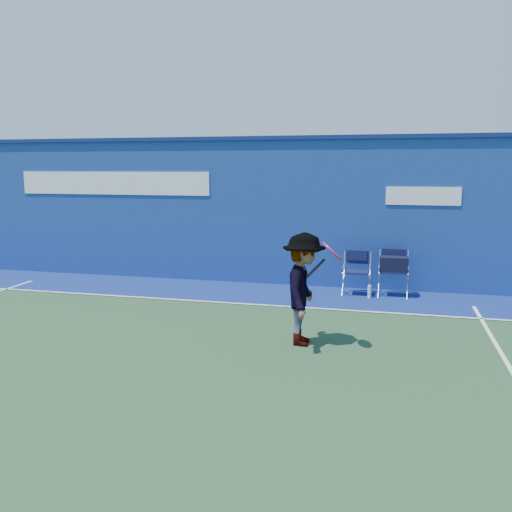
% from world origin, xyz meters
% --- Properties ---
extents(ground, '(80.00, 80.00, 0.00)m').
position_xyz_m(ground, '(0.00, 0.00, 0.00)').
color(ground, '#254628').
rests_on(ground, ground).
extents(stadium_wall, '(24.00, 0.50, 3.08)m').
position_xyz_m(stadium_wall, '(-0.00, 5.20, 1.55)').
color(stadium_wall, navy).
rests_on(stadium_wall, ground).
extents(out_of_bounds_strip, '(24.00, 1.80, 0.01)m').
position_xyz_m(out_of_bounds_strip, '(0.00, 4.10, 0.00)').
color(out_of_bounds_strip, navy).
rests_on(out_of_bounds_strip, ground).
extents(court_lines, '(24.00, 12.00, 0.01)m').
position_xyz_m(court_lines, '(0.00, 0.60, 0.01)').
color(court_lines, white).
rests_on(court_lines, out_of_bounds_strip).
extents(directors_chair_left, '(0.50, 0.46, 0.85)m').
position_xyz_m(directors_chair_left, '(2.41, 4.46, 0.28)').
color(directors_chair_left, silver).
rests_on(directors_chair_left, ground).
extents(directors_chair_right, '(0.53, 0.47, 0.89)m').
position_xyz_m(directors_chair_right, '(3.10, 4.51, 0.37)').
color(directors_chair_right, silver).
rests_on(directors_chair_right, ground).
extents(water_bottle, '(0.07, 0.07, 0.25)m').
position_xyz_m(water_bottle, '(2.67, 4.25, 0.12)').
color(water_bottle, silver).
rests_on(water_bottle, ground).
extents(tennis_player, '(0.90, 1.04, 1.57)m').
position_xyz_m(tennis_player, '(1.87, 1.29, 0.79)').
color(tennis_player, '#EA4738').
rests_on(tennis_player, ground).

